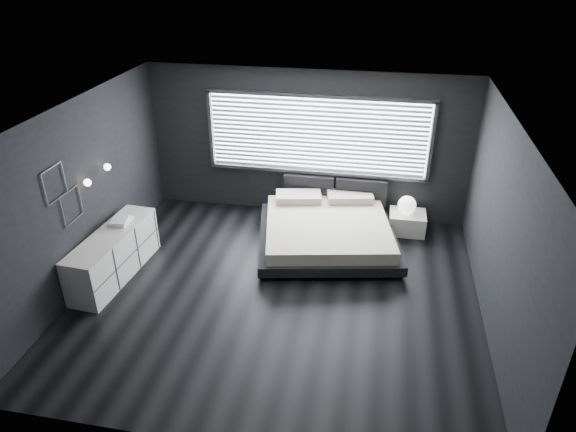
# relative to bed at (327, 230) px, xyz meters

# --- Properties ---
(room) EXTENTS (6.04, 6.00, 2.80)m
(room) POSITION_rel_bed_xyz_m (-0.56, -1.59, 1.12)
(room) COLOR black
(room) RESTS_ON ground
(window) EXTENTS (4.14, 0.09, 1.52)m
(window) POSITION_rel_bed_xyz_m (-0.36, 1.10, 1.33)
(window) COLOR white
(window) RESTS_ON ground
(headboard) EXTENTS (1.96, 0.16, 0.52)m
(headboard) POSITION_rel_bed_xyz_m (0.01, 1.05, 0.29)
(headboard) COLOR black
(headboard) RESTS_ON ground
(sconce_near) EXTENTS (0.18, 0.11, 0.11)m
(sconce_near) POSITION_rel_bed_xyz_m (-3.44, -1.54, 1.32)
(sconce_near) COLOR silver
(sconce_near) RESTS_ON ground
(sconce_far) EXTENTS (0.18, 0.11, 0.11)m
(sconce_far) POSITION_rel_bed_xyz_m (-3.44, -0.94, 1.32)
(sconce_far) COLOR silver
(sconce_far) RESTS_ON ground
(wall_art_upper) EXTENTS (0.01, 0.48, 0.48)m
(wall_art_upper) POSITION_rel_bed_xyz_m (-3.53, -2.14, 1.57)
(wall_art_upper) COLOR #47474C
(wall_art_upper) RESTS_ON ground
(wall_art_lower) EXTENTS (0.01, 0.48, 0.48)m
(wall_art_lower) POSITION_rel_bed_xyz_m (-3.53, -1.89, 1.10)
(wall_art_lower) COLOR #47474C
(wall_art_lower) RESTS_ON ground
(bed) EXTENTS (2.75, 2.67, 0.61)m
(bed) POSITION_rel_bed_xyz_m (0.00, 0.00, 0.00)
(bed) COLOR black
(bed) RESTS_ON ground
(nightstand) EXTENTS (0.66, 0.55, 0.38)m
(nightstand) POSITION_rel_bed_xyz_m (1.40, 0.71, -0.09)
(nightstand) COLOR white
(nightstand) RESTS_ON ground
(orb_lamp) EXTENTS (0.33, 0.33, 0.33)m
(orb_lamp) POSITION_rel_bed_xyz_m (1.36, 0.72, 0.26)
(orb_lamp) COLOR white
(orb_lamp) RESTS_ON nightstand
(dresser) EXTENTS (0.68, 1.95, 0.77)m
(dresser) POSITION_rel_bed_xyz_m (-3.21, -1.58, 0.10)
(dresser) COLOR white
(dresser) RESTS_ON ground
(book_stack) EXTENTS (0.30, 0.39, 0.08)m
(book_stack) POSITION_rel_bed_xyz_m (-3.21, -1.22, 0.52)
(book_stack) COLOR white
(book_stack) RESTS_ON dresser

